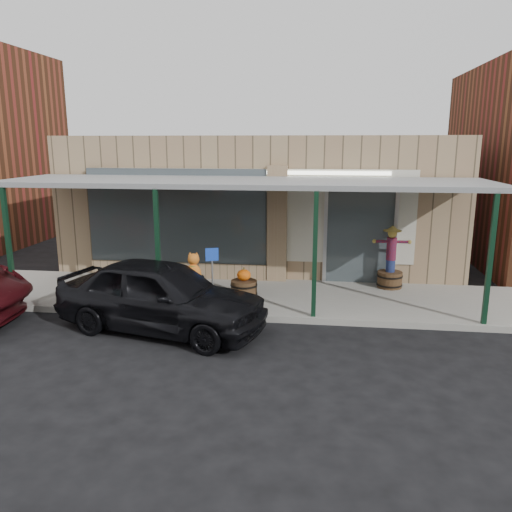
# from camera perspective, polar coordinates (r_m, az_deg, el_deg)

# --- Properties ---
(ground) EXTENTS (120.00, 120.00, 0.00)m
(ground) POSITION_cam_1_polar(r_m,az_deg,el_deg) (9.76, -4.53, -11.46)
(ground) COLOR black
(ground) RESTS_ON ground
(sidewalk) EXTENTS (40.00, 3.20, 0.15)m
(sidewalk) POSITION_cam_1_polar(r_m,az_deg,el_deg) (13.05, -1.30, -4.71)
(sidewalk) COLOR gray
(sidewalk) RESTS_ON ground
(storefront) EXTENTS (12.00, 6.25, 4.20)m
(storefront) POSITION_cam_1_polar(r_m,az_deg,el_deg) (17.07, 0.98, 6.40)
(storefront) COLOR #937A5A
(storefront) RESTS_ON ground
(awning) EXTENTS (12.00, 3.00, 3.04)m
(awning) POSITION_cam_1_polar(r_m,az_deg,el_deg) (12.44, -1.39, 8.23)
(awning) COLOR gray
(awning) RESTS_ON ground
(block_buildings_near) EXTENTS (61.00, 8.00, 8.00)m
(block_buildings_near) POSITION_cam_1_polar(r_m,az_deg,el_deg) (17.90, 7.93, 11.95)
(block_buildings_near) COLOR brown
(block_buildings_near) RESTS_ON ground
(barrel_scarecrow) EXTENTS (1.04, 0.74, 1.71)m
(barrel_scarecrow) POSITION_cam_1_polar(r_m,az_deg,el_deg) (13.98, 15.11, -1.19)
(barrel_scarecrow) COLOR #4B321E
(barrel_scarecrow) RESTS_ON sidewalk
(barrel_pumpkin) EXTENTS (0.88, 0.88, 0.78)m
(barrel_pumpkin) POSITION_cam_1_polar(r_m,az_deg,el_deg) (12.70, -1.39, -3.54)
(barrel_pumpkin) COLOR #4B321E
(barrel_pumpkin) RESTS_ON sidewalk
(handicap_sign) EXTENTS (0.29, 0.12, 1.47)m
(handicap_sign) POSITION_cam_1_polar(r_m,az_deg,el_deg) (11.74, -5.02, -1.59)
(handicap_sign) COLOR gray
(handicap_sign) RESTS_ON sidewalk
(parked_sedan) EXTENTS (4.95, 2.94, 1.59)m
(parked_sedan) POSITION_cam_1_polar(r_m,az_deg,el_deg) (10.98, -10.80, -4.43)
(parked_sedan) COLOR black
(parked_sedan) RESTS_ON ground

